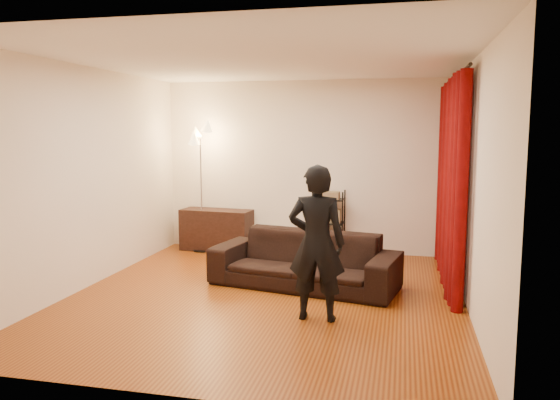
% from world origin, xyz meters
% --- Properties ---
extents(floor, '(5.00, 5.00, 0.00)m').
position_xyz_m(floor, '(0.00, 0.00, 0.00)').
color(floor, brown).
rests_on(floor, ground).
extents(ceiling, '(5.00, 5.00, 0.00)m').
position_xyz_m(ceiling, '(0.00, 0.00, 2.70)').
color(ceiling, white).
rests_on(ceiling, ground).
extents(wall_back, '(5.00, 0.00, 5.00)m').
position_xyz_m(wall_back, '(0.00, 2.50, 1.35)').
color(wall_back, white).
rests_on(wall_back, ground).
extents(wall_front, '(5.00, 0.00, 5.00)m').
position_xyz_m(wall_front, '(0.00, -2.50, 1.35)').
color(wall_front, white).
rests_on(wall_front, ground).
extents(wall_left, '(0.00, 5.00, 5.00)m').
position_xyz_m(wall_left, '(-2.25, 0.00, 1.35)').
color(wall_left, white).
rests_on(wall_left, ground).
extents(wall_right, '(0.00, 5.00, 5.00)m').
position_xyz_m(wall_right, '(2.25, 0.00, 1.35)').
color(wall_right, white).
rests_on(wall_right, ground).
extents(curtain_rod, '(0.04, 2.65, 0.04)m').
position_xyz_m(curtain_rod, '(2.15, 1.12, 2.58)').
color(curtain_rod, black).
rests_on(curtain_rod, wall_right).
extents(curtain, '(0.22, 2.65, 2.55)m').
position_xyz_m(curtain, '(2.13, 1.12, 1.28)').
color(curtain, '#630505').
rests_on(curtain, ground).
extents(sofa, '(2.41, 1.32, 0.67)m').
position_xyz_m(sofa, '(0.37, 0.49, 0.33)').
color(sofa, black).
rests_on(sofa, ground).
extents(person, '(0.59, 0.39, 1.59)m').
position_xyz_m(person, '(0.69, -0.65, 0.80)').
color(person, black).
rests_on(person, ground).
extents(media_cabinet, '(1.17, 0.53, 0.66)m').
position_xyz_m(media_cabinet, '(-1.37, 2.19, 0.33)').
color(media_cabinet, black).
rests_on(media_cabinet, ground).
extents(storage_boxes, '(0.35, 0.29, 0.28)m').
position_xyz_m(storage_boxes, '(-0.57, 2.23, 0.14)').
color(storage_boxes, white).
rests_on(storage_boxes, ground).
extents(wire_shelf, '(0.49, 0.36, 1.01)m').
position_xyz_m(wire_shelf, '(0.42, 2.28, 0.50)').
color(wire_shelf, black).
rests_on(wire_shelf, ground).
extents(floor_lamp, '(0.44, 0.44, 2.00)m').
position_xyz_m(floor_lamp, '(-1.59, 2.10, 1.00)').
color(floor_lamp, silver).
rests_on(floor_lamp, ground).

